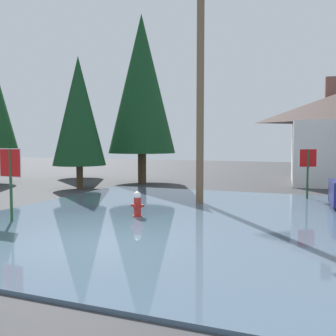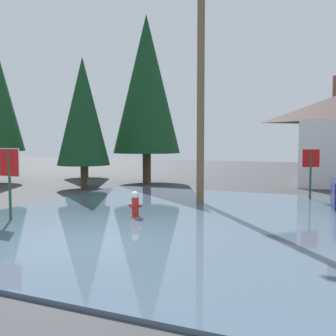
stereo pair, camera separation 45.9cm
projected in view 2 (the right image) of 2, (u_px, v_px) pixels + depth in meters
ground_plane at (89, 246)px, 9.07m from camera, size 80.00×80.00×0.10m
flood_puddle at (203, 220)px, 11.64m from camera, size 13.60×13.23×0.08m
lane_stop_bar at (7, 276)px, 6.85m from camera, size 4.06×0.70×0.01m
stop_sign_near at (9, 170)px, 11.31m from camera, size 0.84×0.08×2.20m
fire_hydrant at (135, 205)px, 12.04m from camera, size 0.42×0.36×0.84m
utility_pole at (201, 86)px, 14.31m from camera, size 1.60×0.28×8.54m
stop_sign_far at (311, 164)px, 15.51m from camera, size 0.68×0.36×2.11m
pine_tree_tall_left at (146, 84)px, 22.24m from camera, size 3.87×3.87×9.68m
pine_tree_mid_left at (85, 115)px, 25.65m from camera, size 2.85×2.85×7.12m
pine_tree_short_left at (83, 111)px, 19.60m from camera, size 2.67×2.67×6.68m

